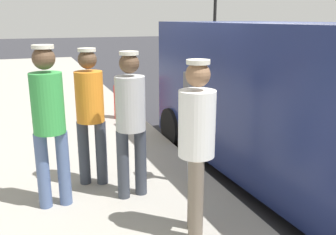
% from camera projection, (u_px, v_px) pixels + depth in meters
% --- Properties ---
extents(ground_plane, '(80.00, 80.00, 0.00)m').
position_uv_depth(ground_plane, '(245.00, 158.00, 5.99)').
color(ground_plane, '#2D2D33').
extents(sidewalk_slab, '(5.00, 32.00, 0.15)m').
position_uv_depth(sidewalk_slab, '(13.00, 187.00, 4.79)').
color(sidewalk_slab, '#9E998E').
rests_on(sidewalk_slab, ground).
extents(parking_meter_near, '(0.14, 0.18, 1.52)m').
position_uv_depth(parking_meter_near, '(191.00, 105.00, 4.48)').
color(parking_meter_near, gray).
rests_on(parking_meter_near, sidewalk_slab).
extents(pedestrian_in_orange, '(0.35, 0.34, 1.72)m').
position_uv_depth(pedestrian_in_orange, '(90.00, 109.00, 4.48)').
color(pedestrian_in_orange, '#383D47').
rests_on(pedestrian_in_orange, sidewalk_slab).
extents(pedestrian_in_white, '(0.34, 0.34, 1.71)m').
position_uv_depth(pedestrian_in_white, '(197.00, 139.00, 3.37)').
color(pedestrian_in_white, '#726656').
rests_on(pedestrian_in_white, sidewalk_slab).
extents(pedestrian_in_green, '(0.36, 0.34, 1.80)m').
position_uv_depth(pedestrian_in_green, '(49.00, 117.00, 3.91)').
color(pedestrian_in_green, '#4C608C').
rests_on(pedestrian_in_green, sidewalk_slab).
extents(pedestrian_in_gray, '(0.36, 0.34, 1.71)m').
position_uv_depth(pedestrian_in_gray, '(131.00, 116.00, 4.15)').
color(pedestrian_in_gray, '#383D47').
rests_on(pedestrian_in_gray, sidewalk_slab).
extents(parked_van, '(2.28, 5.27, 2.15)m').
position_uv_depth(parked_van, '(300.00, 101.00, 4.83)').
color(parked_van, navy).
rests_on(parked_van, ground).
extents(fire_hydrant, '(0.24, 0.24, 0.86)m').
position_uv_depth(fire_hydrant, '(120.00, 99.00, 7.71)').
color(fire_hydrant, red).
rests_on(fire_hydrant, sidewalk_slab).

